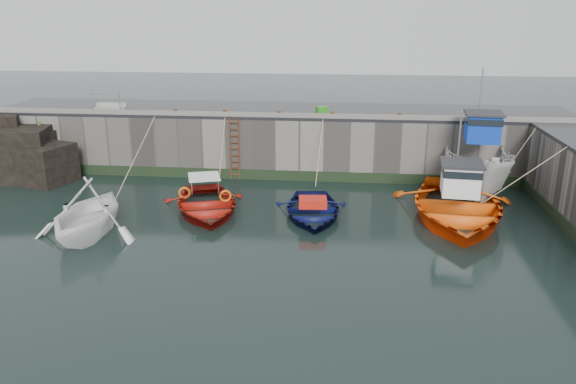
# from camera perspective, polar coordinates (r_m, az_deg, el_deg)

# --- Properties ---
(ground) EXTENTS (120.00, 120.00, 0.00)m
(ground) POSITION_cam_1_polar(r_m,az_deg,el_deg) (18.98, -5.15, -7.38)
(ground) COLOR black
(ground) RESTS_ON ground
(quay_back) EXTENTS (30.00, 5.00, 3.00)m
(quay_back) POSITION_cam_1_polar(r_m,az_deg,el_deg) (30.25, -0.76, 5.33)
(quay_back) COLOR slate
(quay_back) RESTS_ON ground
(road_back) EXTENTS (30.00, 5.00, 0.16)m
(road_back) POSITION_cam_1_polar(r_m,az_deg,el_deg) (29.95, -0.77, 8.28)
(road_back) COLOR black
(road_back) RESTS_ON quay_back
(kerb_back) EXTENTS (30.00, 0.30, 0.20)m
(kerb_back) POSITION_cam_1_polar(r_m,az_deg,el_deg) (27.62, -1.34, 7.84)
(kerb_back) COLOR slate
(kerb_back) RESTS_ON road_back
(algae_back) EXTENTS (30.00, 0.08, 0.50)m
(algae_back) POSITION_cam_1_polar(r_m,az_deg,el_deg) (28.12, -1.35, 1.72)
(algae_back) COLOR black
(algae_back) RESTS_ON ground
(rock_outcrop) EXTENTS (5.85, 4.24, 3.41)m
(rock_outcrop) POSITION_cam_1_polar(r_m,az_deg,el_deg) (31.42, -25.69, 3.57)
(rock_outcrop) COLOR black
(rock_outcrop) RESTS_ON ground
(ladder) EXTENTS (0.51, 0.08, 3.20)m
(ladder) POSITION_cam_1_polar(r_m,az_deg,el_deg) (28.05, -5.45, 4.44)
(ladder) COLOR #3F1E0F
(ladder) RESTS_ON ground
(boat_near_white) EXTENTS (4.12, 4.77, 2.51)m
(boat_near_white) POSITION_cam_1_polar(r_m,az_deg,el_deg) (22.55, -19.53, -4.19)
(boat_near_white) COLOR white
(boat_near_white) RESTS_ON ground
(boat_near_white_rope) EXTENTS (0.04, 6.12, 3.10)m
(boat_near_white_rope) POSITION_cam_1_polar(r_m,az_deg,el_deg) (27.10, -14.91, -0.08)
(boat_near_white_rope) COLOR tan
(boat_near_white_rope) RESTS_ON ground
(boat_near_blue) EXTENTS (5.20, 6.19, 1.10)m
(boat_near_blue) POSITION_cam_1_polar(r_m,az_deg,el_deg) (24.07, -8.31, -1.92)
(boat_near_blue) COLOR #9F170D
(boat_near_blue) RESTS_ON ground
(boat_near_blue_rope) EXTENTS (0.04, 3.54, 3.10)m
(boat_near_blue_rope) POSITION_cam_1_polar(r_m,az_deg,el_deg) (27.48, -6.47, 0.68)
(boat_near_blue_rope) COLOR tan
(boat_near_blue_rope) RESTS_ON ground
(boat_near_navy) EXTENTS (3.81, 5.04, 0.98)m
(boat_near_navy) POSITION_cam_1_polar(r_m,az_deg,el_deg) (23.32, 2.45, -2.40)
(boat_near_navy) COLOR #090E3C
(boat_near_navy) RESTS_ON ground
(boat_near_navy_rope) EXTENTS (0.04, 3.60, 3.10)m
(boat_near_navy_rope) POSITION_cam_1_polar(r_m,az_deg,el_deg) (26.86, 2.95, 0.36)
(boat_near_navy_rope) COLOR tan
(boat_near_navy_rope) RESTS_ON ground
(boat_far_white) EXTENTS (3.60, 7.89, 5.95)m
(boat_far_white) POSITION_cam_1_polar(r_m,az_deg,el_deg) (27.19, 18.60, 2.36)
(boat_far_white) COLOR silver
(boat_far_white) RESTS_ON ground
(boat_far_orange) EXTENTS (6.07, 8.02, 4.56)m
(boat_far_orange) POSITION_cam_1_polar(r_m,az_deg,el_deg) (23.93, 16.72, -1.34)
(boat_far_orange) COLOR #FF590D
(boat_far_orange) RESTS_ON ground
(fish_crate) EXTENTS (0.68, 0.62, 0.33)m
(fish_crate) POSITION_cam_1_polar(r_m,az_deg,el_deg) (28.75, 3.46, 8.34)
(fish_crate) COLOR #278C19
(fish_crate) RESTS_ON road_back
(railing) EXTENTS (1.60, 1.05, 1.00)m
(railing) POSITION_cam_1_polar(r_m,az_deg,el_deg) (30.97, -17.53, 8.31)
(railing) COLOR #A5A8AD
(railing) RESTS_ON road_back
(bollard_a) EXTENTS (0.18, 0.18, 0.28)m
(bollard_a) POSITION_cam_1_polar(r_m,az_deg,el_deg) (28.76, -11.35, 7.98)
(bollard_a) COLOR #3F1E0F
(bollard_a) RESTS_ON road_back
(bollard_b) EXTENTS (0.18, 0.18, 0.28)m
(bollard_b) POSITION_cam_1_polar(r_m,az_deg,el_deg) (28.13, -6.42, 8.00)
(bollard_b) COLOR #3F1E0F
(bollard_b) RESTS_ON road_back
(bollard_c) EXTENTS (0.18, 0.18, 0.28)m
(bollard_c) POSITION_cam_1_polar(r_m,az_deg,el_deg) (27.69, -0.90, 7.95)
(bollard_c) COLOR #3F1E0F
(bollard_c) RESTS_ON road_back
(bollard_d) EXTENTS (0.18, 0.18, 0.28)m
(bollard_d) POSITION_cam_1_polar(r_m,az_deg,el_deg) (27.50, 4.54, 7.83)
(bollard_d) COLOR #3F1E0F
(bollard_d) RESTS_ON road_back
(bollard_e) EXTENTS (0.18, 0.18, 0.28)m
(bollard_e) POSITION_cam_1_polar(r_m,az_deg,el_deg) (27.61, 11.24, 7.58)
(bollard_e) COLOR #3F1E0F
(bollard_e) RESTS_ON road_back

